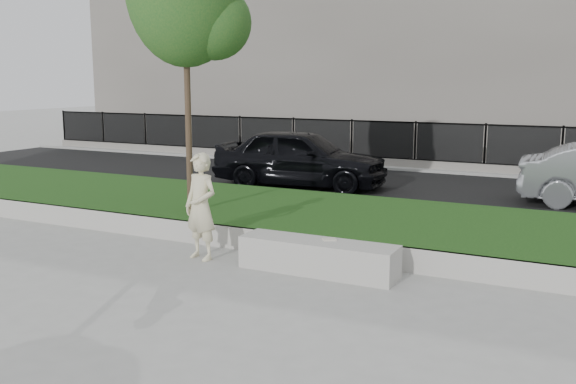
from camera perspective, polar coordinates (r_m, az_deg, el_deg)
The scene contains 11 objects.
ground at distance 10.20m, azimuth -3.97°, elevation -6.93°, with size 90.00×90.00×0.00m, color gray.
grass_bank at distance 12.74m, azimuth 2.88°, elevation -2.54°, with size 34.00×4.00×0.40m, color black.
grass_kerb at distance 11.02m, azimuth -1.23°, elevation -4.54°, with size 34.00×0.08×0.40m, color #ACAAA1.
street at distance 17.86m, azimuth 9.99°, elevation 0.38°, with size 34.00×7.00×0.04m, color black.
far_pavement at distance 22.16m, azimuth 13.35°, elevation 2.24°, with size 34.00×3.00×0.12m, color gray.
iron_fence at distance 21.13m, azimuth 12.77°, elevation 3.21°, with size 32.00×0.30×1.50m.
building_facade at distance 28.90m, azimuth 17.07°, elevation 13.66°, with size 34.00×10.00×10.00m, color slate.
stone_bench at distance 9.99m, azimuth 2.69°, elevation -5.77°, with size 2.50×0.62×0.51m, color #ACAAA1.
man at distance 10.69m, azimuth -7.76°, elevation -1.30°, with size 0.65×0.43×1.78m, color beige.
book at distance 9.97m, azimuth 3.70°, elevation -4.22°, with size 0.20×0.15×0.02m, color beige.
car_dark at distance 17.48m, azimuth 1.11°, elevation 3.07°, with size 1.90×4.73×1.61m, color black.
Camera 1 is at (4.98, -8.39, 2.98)m, focal length 40.00 mm.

